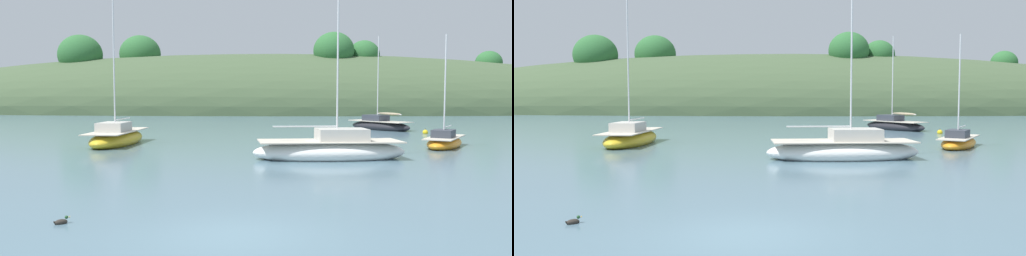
{
  "view_description": "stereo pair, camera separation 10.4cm",
  "coord_description": "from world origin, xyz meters",
  "views": [
    {
      "loc": [
        0.82,
        -12.05,
        3.43
      ],
      "look_at": [
        0.0,
        20.0,
        1.2
      ],
      "focal_mm": 35.81,
      "sensor_mm": 36.0,
      "label": 1
    },
    {
      "loc": [
        0.92,
        -12.05,
        3.43
      ],
      "look_at": [
        0.0,
        20.0,
        1.2
      ],
      "focal_mm": 35.81,
      "sensor_mm": 36.0,
      "label": 2
    }
  ],
  "objects": [
    {
      "name": "ground_plane",
      "position": [
        0.0,
        0.0,
        0.0
      ],
      "size": [
        400.0,
        400.0,
        0.0
      ],
      "primitive_type": "plane",
      "color": "slate"
    },
    {
      "name": "far_shoreline_hill",
      "position": [
        -0.1,
        79.76,
        0.11
      ],
      "size": [
        150.0,
        36.0,
        23.93
      ],
      "color": "#425638",
      "rests_on": "ground"
    },
    {
      "name": "sailboat_teal_outer",
      "position": [
        4.0,
        14.32,
        0.47
      ],
      "size": [
        8.19,
        3.49,
        11.71
      ],
      "color": "white",
      "rests_on": "ground"
    },
    {
      "name": "sailboat_grey_yawl",
      "position": [
        11.86,
        20.18,
        0.34
      ],
      "size": [
        4.25,
        5.58,
        7.23
      ],
      "color": "orange",
      "rests_on": "ground"
    },
    {
      "name": "sailboat_cream_ketch",
      "position": [
        -9.26,
        21.33,
        0.45
      ],
      "size": [
        2.81,
        7.65,
        10.94
      ],
      "color": "gold",
      "rests_on": "ground"
    },
    {
      "name": "sailboat_white_near",
      "position": [
        11.1,
        35.48,
        0.41
      ],
      "size": [
        5.76,
        6.71,
        8.88
      ],
      "color": "#232328",
      "rests_on": "ground"
    },
    {
      "name": "mooring_buoy_inner",
      "position": [
        13.86,
        30.68,
        0.12
      ],
      "size": [
        0.44,
        0.44,
        0.54
      ],
      "color": "yellow",
      "rests_on": "ground"
    },
    {
      "name": "duck_lone_left",
      "position": [
        -4.62,
        0.95,
        0.05
      ],
      "size": [
        0.38,
        0.36,
        0.24
      ],
      "color": "#2D2823",
      "rests_on": "ground"
    }
  ]
}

